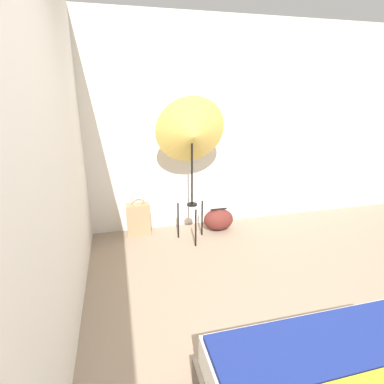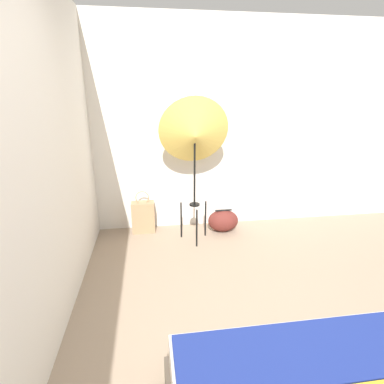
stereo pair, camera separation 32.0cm
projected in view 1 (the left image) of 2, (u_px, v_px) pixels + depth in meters
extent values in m
plane|color=gray|center=(323.00, 384.00, 1.86)|extent=(14.00, 14.00, 0.00)
cube|color=silver|center=(206.00, 128.00, 3.81)|extent=(8.00, 0.05, 2.60)
cube|color=silver|center=(55.00, 158.00, 2.01)|extent=(0.05, 8.00, 2.60)
cube|color=navy|center=(334.00, 342.00, 1.66)|extent=(1.40, 0.41, 0.04)
cylinder|color=black|center=(196.00, 228.00, 3.47)|extent=(0.02, 0.02, 0.46)
cylinder|color=black|center=(178.00, 221.00, 3.67)|extent=(0.02, 0.02, 0.46)
cylinder|color=black|center=(202.00, 218.00, 3.75)|extent=(0.02, 0.02, 0.46)
cylinder|color=black|center=(192.00, 204.00, 3.56)|extent=(0.12, 0.12, 0.02)
cylinder|color=black|center=(192.00, 170.00, 3.43)|extent=(0.02, 0.02, 0.83)
cone|color=#D1B251|center=(192.00, 134.00, 3.30)|extent=(0.80, 0.41, 0.81)
cube|color=#9E7A56|center=(139.00, 219.00, 3.79)|extent=(0.29, 0.16, 0.40)
torus|color=#9E7A56|center=(137.00, 199.00, 3.70)|extent=(0.17, 0.01, 0.17)
ellipsoid|color=#5B231E|center=(218.00, 219.00, 3.93)|extent=(0.39, 0.28, 0.28)
cube|color=black|center=(219.00, 209.00, 3.88)|extent=(0.22, 0.04, 0.01)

